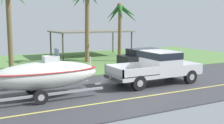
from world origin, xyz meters
name	(u,v)px	position (x,y,z in m)	size (l,w,h in m)	color
ground	(79,66)	(0.00, 8.38, -0.01)	(36.00, 22.00, 0.11)	#38383D
pickup_truck_towing	(160,65)	(1.94, 0.25, 1.05)	(5.67, 2.13, 1.90)	silver
boat_on_trailer	(45,75)	(-4.77, 0.25, 1.09)	(6.28, 2.18, 2.32)	gray
parked_sedan_near	(146,57)	(5.13, 6.23, 0.67)	(4.69, 1.91, 1.38)	black
carport_awning	(91,32)	(3.41, 13.66, 2.52)	(7.78, 4.56, 2.64)	#4C4238
palm_tree_near_left	(121,17)	(4.30, 9.06, 3.95)	(3.16, 3.02, 5.23)	brown
palm_tree_near_right	(8,2)	(-5.07, 9.12, 4.97)	(3.04, 3.34, 6.47)	brown
palm_tree_mid	(87,4)	(1.35, 9.69, 5.05)	(3.50, 3.25, 6.63)	brown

